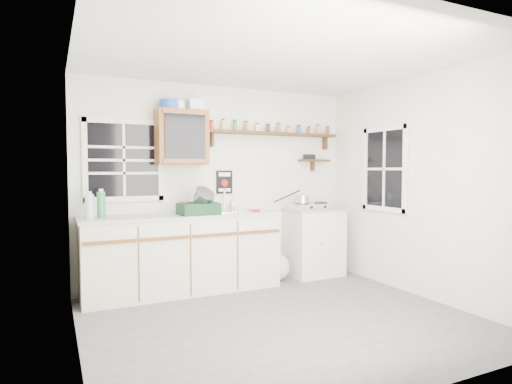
# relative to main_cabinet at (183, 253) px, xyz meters

# --- Properties ---
(room) EXTENTS (3.64, 3.24, 2.54)m
(room) POSITION_rel_main_cabinet_xyz_m (0.58, -1.30, 0.79)
(room) COLOR #49494B
(room) RESTS_ON ground
(main_cabinet) EXTENTS (2.31, 0.63, 0.92)m
(main_cabinet) POSITION_rel_main_cabinet_xyz_m (0.00, 0.00, 0.00)
(main_cabinet) COLOR #BBB59B
(main_cabinet) RESTS_ON floor
(right_cabinet) EXTENTS (0.73, 0.57, 0.91)m
(right_cabinet) POSITION_rel_main_cabinet_xyz_m (1.83, 0.03, -0.01)
(right_cabinet) COLOR silver
(right_cabinet) RESTS_ON floor
(sink) EXTENTS (0.52, 0.44, 0.29)m
(sink) POSITION_rel_main_cabinet_xyz_m (0.54, 0.01, 0.47)
(sink) COLOR silver
(sink) RESTS_ON main_cabinet
(upper_cabinet) EXTENTS (0.60, 0.32, 0.65)m
(upper_cabinet) POSITION_rel_main_cabinet_xyz_m (0.03, 0.14, 1.36)
(upper_cabinet) COLOR #5D2D17
(upper_cabinet) RESTS_ON wall_back
(upper_cabinet_clutter) EXTENTS (0.53, 0.24, 0.14)m
(upper_cabinet_clutter) POSITION_rel_main_cabinet_xyz_m (0.01, 0.14, 1.75)
(upper_cabinet_clutter) COLOR #1B43AF
(upper_cabinet_clutter) RESTS_ON upper_cabinet
(spice_shelf) EXTENTS (1.91, 0.18, 0.35)m
(spice_shelf) POSITION_rel_main_cabinet_xyz_m (1.30, 0.21, 1.47)
(spice_shelf) COLOR black
(spice_shelf) RESTS_ON wall_back
(secondary_shelf) EXTENTS (0.45, 0.16, 0.24)m
(secondary_shelf) POSITION_rel_main_cabinet_xyz_m (1.94, 0.22, 1.12)
(secondary_shelf) COLOR black
(secondary_shelf) RESTS_ON wall_back
(warning_sign) EXTENTS (0.22, 0.02, 0.30)m
(warning_sign) POSITION_rel_main_cabinet_xyz_m (0.63, 0.29, 0.82)
(warning_sign) COLOR black
(warning_sign) RESTS_ON wall_back
(window_back) EXTENTS (0.93, 0.03, 0.98)m
(window_back) POSITION_rel_main_cabinet_xyz_m (-0.62, 0.29, 1.09)
(window_back) COLOR black
(window_back) RESTS_ON wall_back
(window_right) EXTENTS (0.03, 0.78, 1.08)m
(window_right) POSITION_rel_main_cabinet_xyz_m (2.37, -0.75, 0.99)
(window_right) COLOR black
(window_right) RESTS_ON wall_back
(water_bottles) EXTENTS (0.21, 0.13, 0.32)m
(water_bottles) POSITION_rel_main_cabinet_xyz_m (-0.96, -0.03, 0.60)
(water_bottles) COLOR #A1B5BD
(water_bottles) RESTS_ON main_cabinet
(dish_rack) EXTENTS (0.46, 0.35, 0.33)m
(dish_rack) POSITION_rel_main_cabinet_xyz_m (0.17, -0.11, 0.57)
(dish_rack) COLOR black
(dish_rack) RESTS_ON main_cabinet
(soap_bottle) EXTENTS (0.10, 0.10, 0.17)m
(soap_bottle) POSITION_rel_main_cabinet_xyz_m (0.74, 0.22, 0.54)
(soap_bottle) COLOR silver
(soap_bottle) RESTS_ON main_cabinet
(rag) EXTENTS (0.17, 0.15, 0.02)m
(rag) POSITION_rel_main_cabinet_xyz_m (0.88, -0.08, 0.47)
(rag) COLOR maroon
(rag) RESTS_ON main_cabinet
(hotplate) EXTENTS (0.61, 0.34, 0.09)m
(hotplate) POSITION_rel_main_cabinet_xyz_m (1.79, 0.01, 0.49)
(hotplate) COLOR silver
(hotplate) RESTS_ON right_cabinet
(saucepan) EXTENTS (0.42, 0.29, 0.19)m
(saucepan) POSITION_rel_main_cabinet_xyz_m (1.63, 0.01, 0.58)
(saucepan) COLOR silver
(saucepan) RESTS_ON hotplate
(trash_bag) EXTENTS (0.37, 0.34, 0.42)m
(trash_bag) POSITION_rel_main_cabinet_xyz_m (1.24, -0.05, -0.28)
(trash_bag) COLOR beige
(trash_bag) RESTS_ON floor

